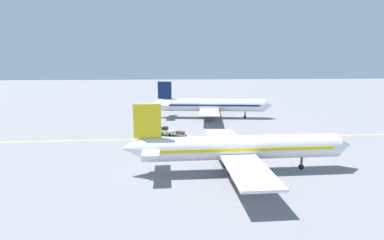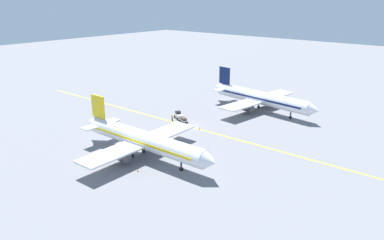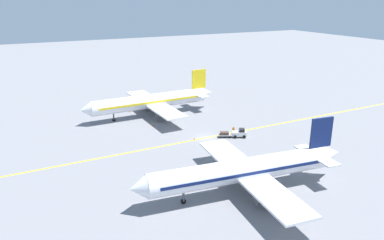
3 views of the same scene
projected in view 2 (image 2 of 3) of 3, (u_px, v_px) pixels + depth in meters
The scene contains 10 objects.
ground_plane at pixel (191, 127), 92.84m from camera, with size 400.00×400.00×0.00m, color slate.
apron_yellow_centreline at pixel (191, 127), 92.84m from camera, with size 0.40×120.00×0.01m, color yellow.
airplane_at_gate at pixel (260, 98), 104.83m from camera, with size 28.41×35.54×10.60m.
airplane_adjacent_stand at pixel (143, 140), 74.28m from camera, with size 28.10×35.46×10.60m.
baggage_tug_white at pixel (179, 115), 98.76m from camera, with size 2.73×3.35×2.11m.
baggage_cart_trailing at pixel (184, 119), 95.95m from camera, with size 2.39×2.95×1.24m.
ground_crew_worker at pixel (172, 118), 96.98m from camera, with size 0.27×0.58×1.68m.
traffic_cone_near_nose at pixel (179, 149), 78.92m from camera, with size 0.32×0.32×0.55m, color orange.
traffic_cone_mid_apron at pixel (199, 128), 91.03m from camera, with size 0.32×0.32×0.55m, color orange.
traffic_cone_by_wingtip at pixel (138, 170), 69.05m from camera, with size 0.32×0.32×0.55m, color orange.
Camera 2 is at (66.82, 56.60, 30.87)m, focal length 35.00 mm.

